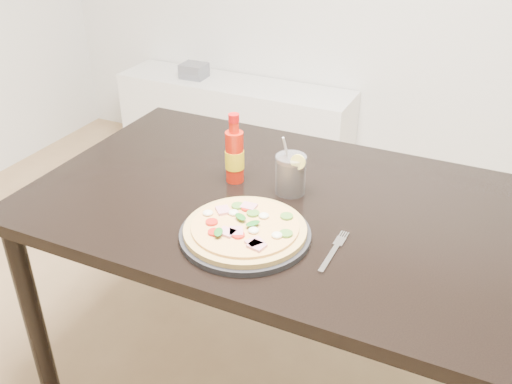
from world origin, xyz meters
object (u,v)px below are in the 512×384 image
at_px(dining_table, 273,221).
at_px(media_console, 235,123).
at_px(pizza, 245,228).
at_px(cola_cup, 291,175).
at_px(plate, 245,234).
at_px(fork, 334,250).
at_px(hot_sauce_bottle, 235,155).

bearing_deg(dining_table, media_console, 121.26).
distance_m(pizza, cola_cup, 0.27).
relative_size(dining_table, pizza, 4.42).
xyz_separation_m(plate, fork, (0.23, 0.04, -0.01)).
bearing_deg(hot_sauce_bottle, cola_cup, 2.18).
bearing_deg(dining_table, fork, -36.01).
distance_m(plate, media_console, 1.99).
distance_m(plate, hot_sauce_bottle, 0.32).
xyz_separation_m(plate, hot_sauce_bottle, (-0.16, 0.26, 0.08)).
height_order(fork, media_console, fork).
height_order(cola_cup, fork, cola_cup).
bearing_deg(media_console, cola_cup, -57.01).
bearing_deg(plate, pizza, 141.24).
height_order(dining_table, media_console, dining_table).
xyz_separation_m(dining_table, fork, (0.24, -0.18, 0.09)).
relative_size(dining_table, fork, 7.44).
relative_size(cola_cup, fork, 0.95).
bearing_deg(cola_cup, plate, -93.25).
height_order(dining_table, pizza, pizza).
relative_size(hot_sauce_bottle, fork, 1.15).
bearing_deg(plate, media_console, 118.30).
height_order(dining_table, hot_sauce_bottle, hot_sauce_bottle).
bearing_deg(media_console, pizza, -61.71).
height_order(dining_table, fork, fork).
height_order(dining_table, cola_cup, cola_cup).
xyz_separation_m(dining_table, pizza, (0.02, -0.22, 0.11)).
xyz_separation_m(hot_sauce_bottle, cola_cup, (0.18, 0.01, -0.03)).
relative_size(cola_cup, media_console, 0.13).
bearing_deg(media_console, hot_sauce_bottle, -62.42).
relative_size(plate, pizza, 1.07).
bearing_deg(pizza, plate, -38.76).
relative_size(fork, media_console, 0.13).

